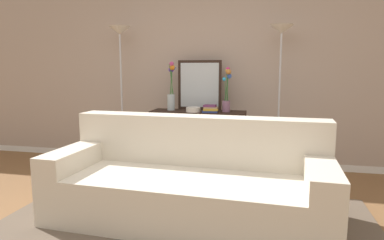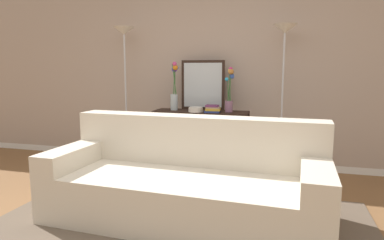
% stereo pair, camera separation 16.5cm
% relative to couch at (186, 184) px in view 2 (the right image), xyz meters
% --- Properties ---
extents(back_wall, '(12.00, 0.15, 3.08)m').
position_rel_couch_xyz_m(back_wall, '(-0.20, 1.86, 1.23)').
color(back_wall, white).
rests_on(back_wall, ground).
extents(area_rug, '(3.19, 1.85, 0.01)m').
position_rel_couch_xyz_m(area_rug, '(-0.00, -0.17, -0.30)').
color(area_rug, brown).
rests_on(area_rug, ground).
extents(couch, '(2.42, 1.05, 0.88)m').
position_rel_couch_xyz_m(couch, '(0.00, 0.00, 0.00)').
color(couch, beige).
rests_on(couch, ground).
extents(console_table, '(1.21, 0.38, 0.78)m').
position_rel_couch_xyz_m(console_table, '(-0.24, 1.45, 0.23)').
color(console_table, black).
rests_on(console_table, ground).
extents(floor_lamp_left, '(0.28, 0.28, 1.87)m').
position_rel_couch_xyz_m(floor_lamp_left, '(-1.31, 1.48, 1.16)').
color(floor_lamp_left, silver).
rests_on(floor_lamp_left, ground).
extents(floor_lamp_right, '(0.28, 0.28, 1.84)m').
position_rel_couch_xyz_m(floor_lamp_right, '(0.77, 1.48, 1.13)').
color(floor_lamp_right, silver).
rests_on(floor_lamp_right, ground).
extents(wall_mirror, '(0.58, 0.02, 0.65)m').
position_rel_couch_xyz_m(wall_mirror, '(-0.25, 1.60, 0.80)').
color(wall_mirror, black).
rests_on(wall_mirror, console_table).
extents(vase_tall_flowers, '(0.11, 0.13, 0.63)m').
position_rel_couch_xyz_m(vase_tall_flowers, '(-0.59, 1.45, 0.75)').
color(vase_tall_flowers, silver).
rests_on(vase_tall_flowers, console_table).
extents(vase_short_flowers, '(0.11, 0.12, 0.56)m').
position_rel_couch_xyz_m(vase_short_flowers, '(0.13, 1.44, 0.73)').
color(vase_short_flowers, gray).
rests_on(vase_short_flowers, console_table).
extents(fruit_bowl, '(0.18, 0.18, 0.06)m').
position_rel_couch_xyz_m(fruit_bowl, '(-0.27, 1.33, 0.51)').
color(fruit_bowl, silver).
rests_on(fruit_bowl, console_table).
extents(book_stack, '(0.20, 0.16, 0.09)m').
position_rel_couch_xyz_m(book_stack, '(-0.06, 1.33, 0.52)').
color(book_stack, navy).
rests_on(book_stack, console_table).
extents(book_row_under_console, '(0.27, 0.18, 0.12)m').
position_rel_couch_xyz_m(book_row_under_console, '(-0.60, 1.45, -0.25)').
color(book_row_under_console, slate).
rests_on(book_row_under_console, ground).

